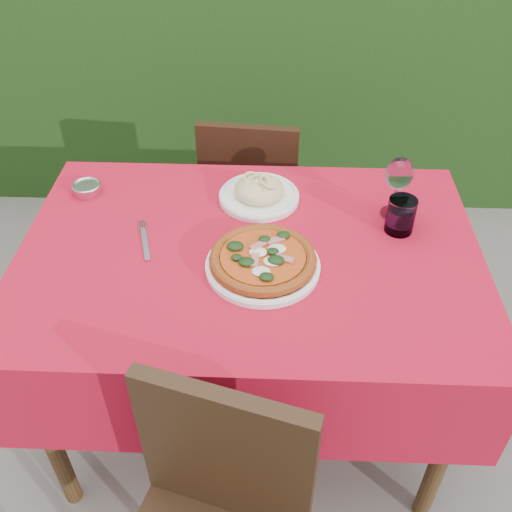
{
  "coord_description": "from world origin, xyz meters",
  "views": [
    {
      "loc": [
        0.07,
        -1.18,
        1.74
      ],
      "look_at": [
        0.02,
        -0.05,
        0.77
      ],
      "focal_mm": 40.0,
      "sensor_mm": 36.0,
      "label": 1
    }
  ],
  "objects_px": {
    "steel_ramekin": "(87,189)",
    "pizza_plate": "(263,261)",
    "fork": "(145,244)",
    "chair_far": "(251,194)",
    "water_glass": "(400,217)",
    "wine_glass": "(399,176)",
    "pasta_plate": "(259,192)"
  },
  "relations": [
    {
      "from": "water_glass",
      "to": "steel_ramekin",
      "type": "bearing_deg",
      "value": 171.06
    },
    {
      "from": "pasta_plate",
      "to": "water_glass",
      "type": "xyz_separation_m",
      "value": [
        0.4,
        -0.14,
        0.02
      ]
    },
    {
      "from": "chair_far",
      "to": "steel_ramekin",
      "type": "xyz_separation_m",
      "value": [
        -0.48,
        -0.43,
        0.3
      ]
    },
    {
      "from": "chair_far",
      "to": "wine_glass",
      "type": "relative_size",
      "value": 4.28
    },
    {
      "from": "water_glass",
      "to": "fork",
      "type": "relative_size",
      "value": 0.53
    },
    {
      "from": "chair_far",
      "to": "water_glass",
      "type": "height_order",
      "value": "water_glass"
    },
    {
      "from": "chair_far",
      "to": "fork",
      "type": "height_order",
      "value": "chair_far"
    },
    {
      "from": "fork",
      "to": "pasta_plate",
      "type": "bearing_deg",
      "value": 21.09
    },
    {
      "from": "fork",
      "to": "chair_far",
      "type": "bearing_deg",
      "value": 52.98
    },
    {
      "from": "pasta_plate",
      "to": "chair_far",
      "type": "bearing_deg",
      "value": 96.03
    },
    {
      "from": "pasta_plate",
      "to": "fork",
      "type": "xyz_separation_m",
      "value": [
        -0.3,
        -0.23,
        -0.02
      ]
    },
    {
      "from": "water_glass",
      "to": "fork",
      "type": "bearing_deg",
      "value": -172.32
    },
    {
      "from": "pizza_plate",
      "to": "water_glass",
      "type": "distance_m",
      "value": 0.42
    },
    {
      "from": "wine_glass",
      "to": "steel_ramekin",
      "type": "relative_size",
      "value": 2.33
    },
    {
      "from": "chair_far",
      "to": "water_glass",
      "type": "xyz_separation_m",
      "value": [
        0.45,
        -0.58,
        0.33
      ]
    },
    {
      "from": "pizza_plate",
      "to": "fork",
      "type": "bearing_deg",
      "value": 165.55
    },
    {
      "from": "wine_glass",
      "to": "steel_ramekin",
      "type": "height_order",
      "value": "wine_glass"
    },
    {
      "from": "chair_far",
      "to": "fork",
      "type": "xyz_separation_m",
      "value": [
        -0.26,
        -0.67,
        0.29
      ]
    },
    {
      "from": "pizza_plate",
      "to": "steel_ramekin",
      "type": "xyz_separation_m",
      "value": [
        -0.55,
        0.32,
        -0.01
      ]
    },
    {
      "from": "pizza_plate",
      "to": "steel_ramekin",
      "type": "relative_size",
      "value": 4.24
    },
    {
      "from": "water_glass",
      "to": "steel_ramekin",
      "type": "distance_m",
      "value": 0.94
    },
    {
      "from": "pizza_plate",
      "to": "fork",
      "type": "height_order",
      "value": "pizza_plate"
    },
    {
      "from": "steel_ramekin",
      "to": "water_glass",
      "type": "bearing_deg",
      "value": -8.94
    },
    {
      "from": "steel_ramekin",
      "to": "pizza_plate",
      "type": "bearing_deg",
      "value": -30.6
    },
    {
      "from": "water_glass",
      "to": "wine_glass",
      "type": "relative_size",
      "value": 0.55
    },
    {
      "from": "chair_far",
      "to": "steel_ramekin",
      "type": "distance_m",
      "value": 0.71
    },
    {
      "from": "chair_far",
      "to": "water_glass",
      "type": "bearing_deg",
      "value": 132.38
    },
    {
      "from": "wine_glass",
      "to": "steel_ramekin",
      "type": "distance_m",
      "value": 0.93
    },
    {
      "from": "pasta_plate",
      "to": "steel_ramekin",
      "type": "distance_m",
      "value": 0.53
    },
    {
      "from": "fork",
      "to": "steel_ramekin",
      "type": "bearing_deg",
      "value": 116.72
    },
    {
      "from": "chair_far",
      "to": "fork",
      "type": "distance_m",
      "value": 0.78
    },
    {
      "from": "wine_glass",
      "to": "steel_ramekin",
      "type": "xyz_separation_m",
      "value": [
        -0.92,
        0.07,
        -0.12
      ]
    }
  ]
}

